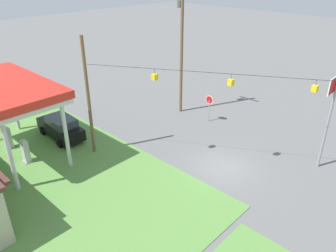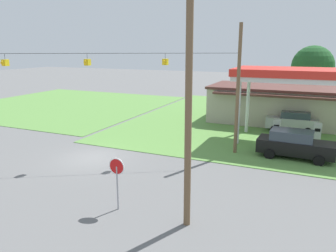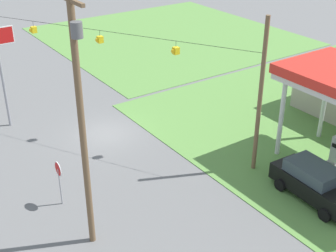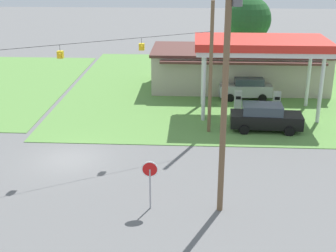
# 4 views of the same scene
# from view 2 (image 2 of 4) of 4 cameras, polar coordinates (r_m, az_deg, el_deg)

# --- Properties ---
(ground_plane) EXTENTS (160.00, 160.00, 0.00)m
(ground_plane) POSITION_cam_2_polar(r_m,az_deg,el_deg) (22.87, -12.95, -5.45)
(ground_plane) COLOR slate
(grass_verge_station_corner) EXTENTS (36.00, 28.00, 0.04)m
(grass_verge_station_corner) POSITION_cam_2_polar(r_m,az_deg,el_deg) (34.41, 25.23, 0.02)
(grass_verge_station_corner) COLOR #5B8E42
(grass_verge_station_corner) RESTS_ON ground
(grass_verge_opposite_corner) EXTENTS (24.00, 24.00, 0.04)m
(grass_verge_opposite_corner) POSITION_cam_2_polar(r_m,az_deg,el_deg) (44.80, -17.28, 3.59)
(grass_verge_opposite_corner) COLOR #5B8E42
(grass_verge_opposite_corner) RESTS_ON ground
(gas_station_canopy) EXTENTS (9.75, 5.25, 5.76)m
(gas_station_canopy) POSITION_cam_2_polar(r_m,az_deg,el_deg) (26.56, 22.24, 8.06)
(gas_station_canopy) COLOR silver
(gas_station_canopy) RESTS_ON ground
(gas_station_store) EXTENTS (15.61, 7.14, 3.60)m
(gas_station_store) POSITION_cam_2_polar(r_m,az_deg,el_deg) (34.08, 20.70, 3.41)
(gas_station_store) COLOR #B2A893
(gas_station_store) RESTS_ON ground
(fuel_pump_near) EXTENTS (0.71, 0.56, 1.76)m
(fuel_pump_near) POSITION_cam_2_polar(r_m,az_deg,el_deg) (27.34, 18.34, -0.83)
(fuel_pump_near) COLOR gray
(fuel_pump_near) RESTS_ON ground
(fuel_pump_far) EXTENTS (0.71, 0.56, 1.76)m
(fuel_pump_far) POSITION_cam_2_polar(r_m,az_deg,el_deg) (27.25, 24.52, -1.43)
(fuel_pump_far) COLOR gray
(fuel_pump_far) RESTS_ON ground
(car_at_pumps_front) EXTENTS (4.98, 2.27, 1.90)m
(car_at_pumps_front) POSITION_cam_2_polar(r_m,az_deg,el_deg) (23.59, 21.18, -2.96)
(car_at_pumps_front) COLOR black
(car_at_pumps_front) RESTS_ON ground
(car_at_pumps_rear) EXTENTS (4.41, 2.26, 1.86)m
(car_at_pumps_rear) POSITION_cam_2_polar(r_m,az_deg,el_deg) (30.90, 20.86, 0.81)
(car_at_pumps_rear) COLOR #9E9EA3
(car_at_pumps_rear) RESTS_ON ground
(stop_sign_roadside) EXTENTS (0.80, 0.08, 2.50)m
(stop_sign_roadside) POSITION_cam_2_polar(r_m,az_deg,el_deg) (15.10, -8.89, -7.98)
(stop_sign_roadside) COLOR #99999E
(stop_sign_roadside) RESTS_ON ground
(utility_pole_main) EXTENTS (2.20, 0.44, 11.76)m
(utility_pole_main) POSITION_cam_2_polar(r_m,az_deg,el_deg) (12.58, 3.85, 9.88)
(utility_pole_main) COLOR brown
(utility_pole_main) RESTS_ON ground
(signal_span_gantry) EXTENTS (17.38, 10.24, 8.89)m
(signal_span_gantry) POSITION_cam_2_polar(r_m,az_deg,el_deg) (21.81, -13.63, 6.48)
(signal_span_gantry) COLOR brown
(signal_span_gantry) RESTS_ON ground
(tree_behind_station) EXTENTS (4.62, 4.62, 7.52)m
(tree_behind_station) POSITION_cam_2_polar(r_m,az_deg,el_deg) (41.02, 23.86, 9.47)
(tree_behind_station) COLOR #4C3828
(tree_behind_station) RESTS_ON ground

